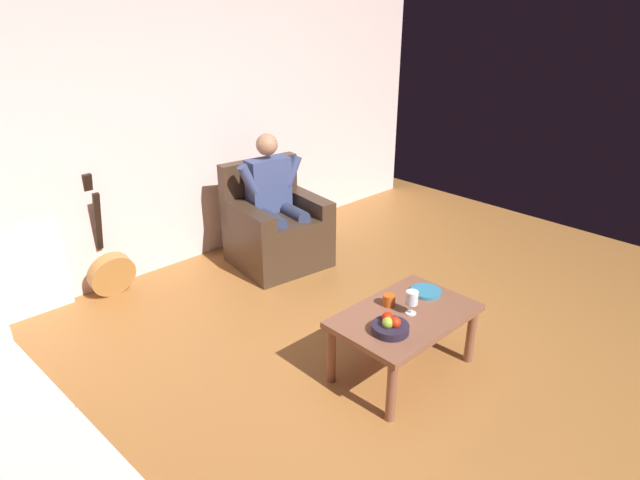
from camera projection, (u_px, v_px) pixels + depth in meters
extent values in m
plane|color=#9C632F|center=(430.00, 400.00, 3.35)|extent=(6.79, 6.79, 0.00)
cube|color=silver|center=(173.00, 110.00, 4.65)|extent=(6.06, 0.06, 2.79)
cube|color=#3D2B1D|center=(279.00, 244.00, 5.02)|extent=(0.86, 0.83, 0.38)
cube|color=#3D2B1D|center=(281.00, 222.00, 4.88)|extent=(0.54, 0.67, 0.10)
cube|color=#3D2B1D|center=(306.00, 206.00, 5.06)|extent=(0.25, 0.75, 0.24)
cube|color=#3D2B1D|center=(247.00, 221.00, 4.72)|extent=(0.25, 0.75, 0.24)
cube|color=#3D2B1D|center=(259.00, 188.00, 5.06)|extent=(0.78, 0.22, 0.55)
cube|color=#3D4877|center=(268.00, 185.00, 4.90)|extent=(0.41, 0.23, 0.49)
sphere|color=#A87A5B|center=(267.00, 145.00, 4.75)|extent=(0.19, 0.19, 0.19)
cylinder|color=#2E354E|center=(292.00, 213.00, 4.92)|extent=(0.18, 0.40, 0.13)
cylinder|color=#2E354E|center=(305.00, 245.00, 4.88)|extent=(0.13, 0.13, 0.48)
cylinder|color=#3D4877|center=(292.00, 171.00, 4.94)|extent=(0.21, 0.11, 0.29)
cylinder|color=#2E354E|center=(269.00, 219.00, 4.79)|extent=(0.18, 0.40, 0.13)
cylinder|color=#2E354E|center=(282.00, 252.00, 4.75)|extent=(0.13, 0.13, 0.48)
cylinder|color=#3D4877|center=(249.00, 180.00, 4.70)|extent=(0.21, 0.11, 0.29)
cube|color=brown|center=(405.00, 316.00, 3.45)|extent=(0.93, 0.60, 0.04)
cylinder|color=brown|center=(471.00, 336.00, 3.64)|extent=(0.06, 0.06, 0.40)
cylinder|color=brown|center=(391.00, 392.00, 3.12)|extent=(0.06, 0.06, 0.40)
cylinder|color=brown|center=(412.00, 308.00, 3.97)|extent=(0.06, 0.06, 0.40)
cylinder|color=brown|center=(331.00, 355.00, 3.45)|extent=(0.06, 0.06, 0.40)
cylinder|color=#B0783C|center=(112.00, 274.00, 4.47)|extent=(0.38, 0.18, 0.39)
cylinder|color=black|center=(114.00, 274.00, 4.43)|extent=(0.11, 0.03, 0.10)
cube|color=black|center=(98.00, 222.00, 4.37)|extent=(0.05, 0.15, 0.51)
cube|color=black|center=(87.00, 182.00, 4.29)|extent=(0.07, 0.06, 0.14)
cube|color=white|center=(24.00, 280.00, 4.13)|extent=(0.64, 0.06, 0.61)
cylinder|color=silver|center=(411.00, 313.00, 3.44)|extent=(0.07, 0.07, 0.01)
cylinder|color=silver|center=(411.00, 308.00, 3.43)|extent=(0.01, 0.01, 0.07)
cylinder|color=silver|center=(412.00, 298.00, 3.40)|extent=(0.08, 0.08, 0.09)
cylinder|color=#590C19|center=(412.00, 301.00, 3.41)|extent=(0.07, 0.07, 0.04)
cylinder|color=#241C2E|center=(390.00, 328.00, 3.24)|extent=(0.23, 0.23, 0.05)
sphere|color=#89AD2D|center=(388.00, 323.00, 3.21)|extent=(0.07, 0.07, 0.07)
sphere|color=red|center=(395.00, 323.00, 3.22)|extent=(0.07, 0.07, 0.07)
sphere|color=red|center=(387.00, 318.00, 3.27)|extent=(0.07, 0.07, 0.07)
cylinder|color=teal|center=(426.00, 292.00, 3.68)|extent=(0.21, 0.21, 0.02)
cylinder|color=#B94C17|center=(389.00, 300.00, 3.52)|extent=(0.08, 0.08, 0.08)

